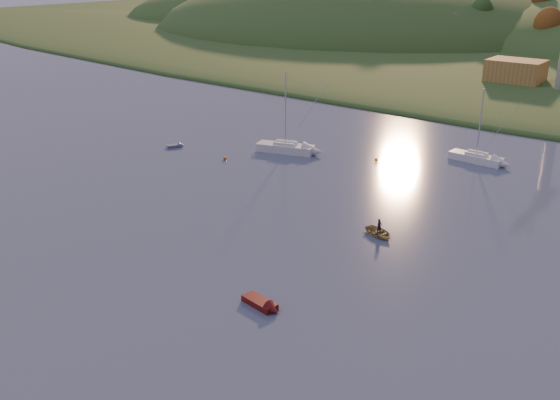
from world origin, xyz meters
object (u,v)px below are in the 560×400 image
Objects in this scene: sailboat_near at (285,147)px; grey_dinghy at (178,146)px; red_tender at (266,306)px; canoe at (379,233)px; sailboat_far at (476,157)px.

sailboat_near is 4.23× the size of grey_dinghy.
sailboat_near is 44.46m from red_tender.
sailboat_near is 31.42m from canoe.
sailboat_far is 3.70× the size of grey_dinghy.
sailboat_near reaches higher than sailboat_far.
sailboat_near is 3.32× the size of canoe.
sailboat_far reaches higher than grey_dinghy.
red_tender is 49.38m from grey_dinghy.
sailboat_far is 30.72m from canoe.
sailboat_far is at bearing 24.21° from canoe.
canoe is 1.27× the size of grey_dinghy.
canoe is 0.90× the size of red_tender.
canoe is 41.78m from grey_dinghy.
sailboat_near reaches higher than canoe.
sailboat_far is at bearing -33.39° from grey_dinghy.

